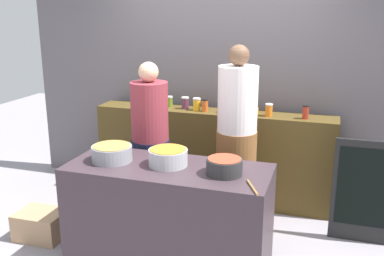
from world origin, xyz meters
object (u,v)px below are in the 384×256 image
Objects in this scene: wooden_spoon at (252,187)px; cook_in_cap at (236,149)px; preserve_jar_7 at (269,110)px; cooking_pot_center at (168,157)px; preserve_jar_2 at (185,103)px; preserve_jar_0 at (147,101)px; preserve_jar_1 at (170,101)px; cooking_pot_left at (112,153)px; cooking_pot_right at (224,166)px; cook_with_tongs at (151,155)px; preserve_jar_6 at (255,110)px; preserve_jar_3 at (197,104)px; bread_crate at (42,225)px; preserve_jar_5 at (226,107)px; chalkboard_sign at (365,192)px; preserve_jar_8 at (306,112)px; preserve_jar_4 at (205,105)px.

wooden_spoon is 1.09m from cook_in_cap.
preserve_jar_7 is 0.41× the size of cooking_pot_center.
preserve_jar_2 is 0.42× the size of cooking_pot_center.
preserve_jar_2 is 1.00m from cook_in_cap.
preserve_jar_0 is 0.83× the size of preserve_jar_2.
cooking_pot_center is at bearing -60.55° from preserve_jar_0.
preserve_jar_1 is at bearing 144.74° from cook_in_cap.
cooking_pot_left is 0.50m from cooking_pot_center.
cooking_pot_right is 1.09m from cook_with_tongs.
cooking_pot_center is 0.70m from cook_with_tongs.
wooden_spoon is (0.26, -1.57, -0.21)m from preserve_jar_6.
preserve_jar_3 is 0.31× the size of bread_crate.
cooking_pot_center is 1.19× the size of wooden_spoon.
preserve_jar_1 reaches higher than cooking_pot_left.
preserve_jar_3 is 1.36m from cooking_pot_center.
preserve_jar_0 is 0.97× the size of preserve_jar_5.
cook_with_tongs is (-0.89, 0.60, -0.20)m from cooking_pot_right.
preserve_jar_0 is at bearing -177.27° from preserve_jar_1.
cooking_pot_left is at bearing -103.37° from preserve_jar_3.
cook_with_tongs reaches higher than preserve_jar_0.
wooden_spoon is at bearing -71.75° from cook_in_cap.
preserve_jar_6 is at bearing -5.70° from preserve_jar_5.
cooking_pot_right is 1.52m from chalkboard_sign.
preserve_jar_0 reaches higher than cooking_pot_center.
bread_crate is at bearing -119.11° from preserve_jar_1.
preserve_jar_2 reaches higher than preserve_jar_5.
cooking_pot_center is 1.89m from chalkboard_sign.
preserve_jar_2 is at bearing 53.99° from bread_crate.
cook_with_tongs is at bearing -95.61° from preserve_jar_2.
preserve_jar_2 is 0.95× the size of preserve_jar_8.
wooden_spoon is at bearing -99.27° from preserve_jar_8.
cooking_pot_center is (-0.49, -1.30, -0.15)m from preserve_jar_6.
cooking_pot_center is at bearing 0.43° from bread_crate.
preserve_jar_3 reaches higher than cooking_pot_right.
preserve_jar_1 is at bearing 174.59° from preserve_jar_7.
cook_with_tongs is (-1.03, -0.77, -0.36)m from preserve_jar_7.
preserve_jar_1 is at bearing 127.03° from wooden_spoon.
preserve_jar_1 is 0.36m from preserve_jar_3.
cooking_pot_right is at bearing -76.85° from preserve_jar_5.
preserve_jar_3 is at bearing 177.90° from preserve_jar_5.
chalkboard_sign is (2.42, -0.55, -0.60)m from preserve_jar_0.
preserve_jar_5 is at bearing -7.82° from preserve_jar_1.
preserve_jar_6 is 0.15m from preserve_jar_7.
cook_in_cap is at bearing -137.18° from preserve_jar_8.
bread_crate is (-1.74, -0.77, -0.70)m from cook_in_cap.
preserve_jar_4 is (0.46, -0.11, 0.01)m from preserve_jar_1.
preserve_jar_5 is 0.12× the size of chalkboard_sign.
cook_with_tongs reaches higher than bread_crate.
cooking_pot_right is at bearing -84.61° from cook_in_cap.
cook_with_tongs is (-0.89, -0.75, -0.35)m from preserve_jar_6.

